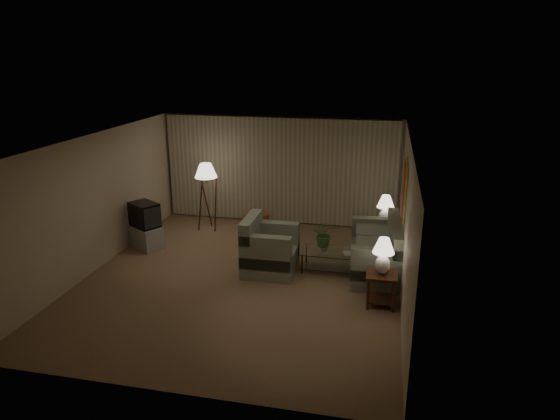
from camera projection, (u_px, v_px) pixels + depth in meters
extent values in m
plane|color=#967853|center=(243.00, 278.00, 9.74)|extent=(7.00, 7.00, 0.00)
cube|color=#C0AF93|center=(280.00, 170.00, 12.59)|extent=(6.00, 0.04, 2.70)
cube|color=#C0AF93|center=(96.00, 202.00, 9.93)|extent=(0.04, 7.00, 2.70)
cube|color=#C0AF93|center=(406.00, 223.00, 8.73)|extent=(0.04, 7.00, 2.70)
cube|color=white|center=(239.00, 140.00, 8.92)|extent=(6.00, 7.00, 0.04)
cube|color=#C4B598|center=(280.00, 171.00, 12.51)|extent=(5.85, 0.12, 2.65)
cube|color=gold|center=(405.00, 189.00, 9.36)|extent=(0.03, 0.90, 1.10)
cube|color=maroon|center=(403.00, 189.00, 9.36)|extent=(0.02, 0.80, 1.00)
cube|color=gray|center=(374.00, 262.00, 9.92)|extent=(2.03, 1.19, 0.45)
cube|color=gray|center=(270.00, 260.00, 9.97)|extent=(1.07, 1.02, 0.47)
cube|color=#35190E|center=(382.00, 274.00, 8.53)|extent=(0.52, 0.52, 0.04)
cube|color=#35190E|center=(380.00, 299.00, 8.67)|extent=(0.44, 0.44, 0.02)
cylinder|color=#35190E|center=(368.00, 295.00, 8.47)|extent=(0.05, 0.05, 0.56)
cylinder|color=#35190E|center=(369.00, 284.00, 8.86)|extent=(0.05, 0.05, 0.56)
cylinder|color=#35190E|center=(393.00, 297.00, 8.38)|extent=(0.05, 0.05, 0.56)
cylinder|color=#35190E|center=(393.00, 286.00, 8.78)|extent=(0.05, 0.05, 0.56)
cube|color=#35190E|center=(384.00, 225.00, 10.95)|extent=(0.44, 0.37, 0.04)
cube|color=#35190E|center=(383.00, 244.00, 11.09)|extent=(0.38, 0.32, 0.02)
cylinder|color=#35190E|center=(375.00, 239.00, 10.95)|extent=(0.05, 0.05, 0.56)
cylinder|color=#35190E|center=(376.00, 235.00, 11.20)|extent=(0.05, 0.05, 0.56)
cylinder|color=#35190E|center=(391.00, 240.00, 10.88)|extent=(0.05, 0.05, 0.56)
cylinder|color=#35190E|center=(391.00, 236.00, 11.13)|extent=(0.05, 0.05, 0.56)
ellipsoid|color=silver|center=(383.00, 265.00, 8.47)|extent=(0.26, 0.26, 0.33)
cylinder|color=silver|center=(383.00, 254.00, 8.41)|extent=(0.03, 0.03, 0.07)
cone|color=beige|center=(384.00, 245.00, 8.36)|extent=(0.37, 0.37, 0.26)
ellipsoid|color=silver|center=(385.00, 217.00, 10.89)|extent=(0.26, 0.26, 0.33)
cylinder|color=silver|center=(385.00, 208.00, 10.83)|extent=(0.03, 0.03, 0.08)
cone|color=beige|center=(386.00, 201.00, 10.78)|extent=(0.38, 0.38, 0.26)
cube|color=silver|center=(331.00, 251.00, 9.95)|extent=(1.23, 0.67, 0.02)
cube|color=silver|center=(331.00, 266.00, 10.04)|extent=(1.14, 0.58, 0.01)
cylinder|color=#3C2E18|center=(302.00, 264.00, 9.87)|extent=(0.04, 0.04, 0.40)
cylinder|color=#3C2E18|center=(306.00, 254.00, 10.37)|extent=(0.04, 0.04, 0.40)
cylinder|color=#3C2E18|center=(357.00, 269.00, 9.65)|extent=(0.04, 0.04, 0.40)
cylinder|color=#3C2E18|center=(359.00, 258.00, 10.15)|extent=(0.04, 0.04, 0.40)
cube|color=#9B9B9E|center=(146.00, 237.00, 11.17)|extent=(1.18, 1.15, 0.50)
cube|color=black|center=(144.00, 215.00, 11.01)|extent=(1.04, 1.02, 0.54)
cylinder|color=#35190E|center=(206.00, 178.00, 11.98)|extent=(0.04, 0.04, 0.24)
cone|color=beige|center=(206.00, 170.00, 11.92)|extent=(0.54, 0.54, 0.34)
cylinder|color=#985433|center=(257.00, 221.00, 12.30)|extent=(0.81, 0.81, 0.42)
imported|color=white|center=(324.00, 247.00, 9.95)|extent=(0.19, 0.19, 0.15)
imported|color=#497C37|center=(324.00, 231.00, 9.85)|extent=(0.56, 0.52, 0.52)
imported|color=olive|center=(343.00, 254.00, 9.80)|extent=(0.22, 0.26, 0.02)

